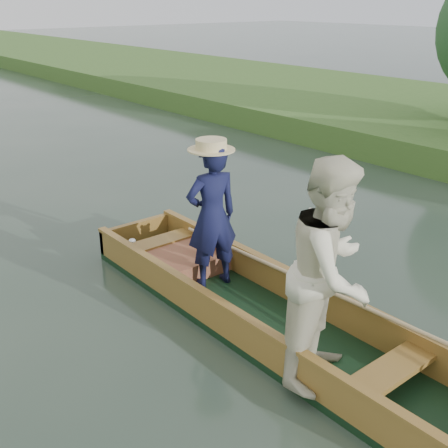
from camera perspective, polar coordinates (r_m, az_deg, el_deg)
ground at (r=6.09m, az=3.64°, el=-9.97°), size 120.00×120.00×0.00m
punt at (r=5.48m, az=5.36°, el=-4.90°), size 1.35×5.13×2.09m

